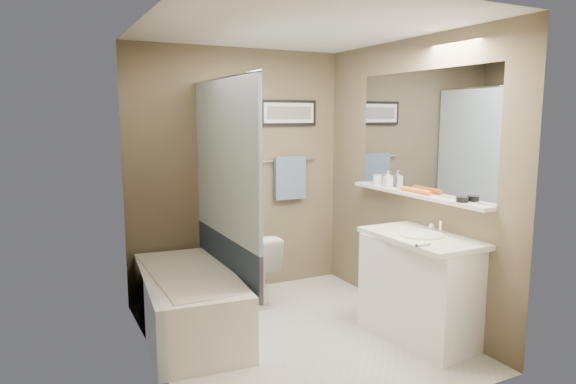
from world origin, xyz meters
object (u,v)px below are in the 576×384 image
hair_brush_front (421,191)px  hair_brush_back (411,189)px  soap_bottle (388,179)px  glass_jar (377,180)px  toilet (252,267)px  bathtub (189,303)px  vanity (421,290)px  candle_bowl_near (462,200)px

hair_brush_front → hair_brush_back: size_ratio=1.00×
soap_bottle → glass_jar: bearing=90.0°
hair_brush_front → soap_bottle: size_ratio=1.48×
toilet → bathtub: bearing=32.0°
hair_brush_front → hair_brush_back: bearing=90.0°
hair_brush_front → toilet: bearing=133.0°
toilet → vanity: 1.62m
soap_bottle → hair_brush_front: bearing=-90.0°
bathtub → soap_bottle: 2.03m
toilet → glass_jar: 1.43m
bathtub → candle_bowl_near: 2.29m
toilet → hair_brush_back: size_ratio=3.03×
vanity → glass_jar: size_ratio=9.00×
toilet → glass_jar: glass_jar is taller
hair_brush_front → glass_jar: 0.60m
candle_bowl_near → toilet: bearing=123.6°
hair_brush_front → glass_jar: (0.00, 0.60, 0.03)m
glass_jar → hair_brush_back: bearing=-90.0°
vanity → candle_bowl_near: (0.19, -0.20, 0.73)m
vanity → glass_jar: bearing=70.9°
bathtub → hair_brush_back: 2.07m
toilet → candle_bowl_near: size_ratio=7.40×
bathtub → hair_brush_front: 2.11m
candle_bowl_near → hair_brush_front: (0.00, 0.45, 0.00)m
bathtub → vanity: size_ratio=1.67×
glass_jar → vanity: bearing=-102.3°
candle_bowl_near → hair_brush_front: hair_brush_front is taller
vanity → soap_bottle: bearing=68.3°
bathtub → toilet: 0.86m
toilet → glass_jar: size_ratio=6.66×
vanity → glass_jar: glass_jar is taller
bathtub → toilet: size_ratio=2.25×
vanity → soap_bottle: size_ratio=6.05×
toilet → candle_bowl_near: 2.05m
toilet → soap_bottle: (1.04, -0.68, 0.86)m
soap_bottle → candle_bowl_near: bearing=-90.0°
candle_bowl_near → soap_bottle: 0.90m
candle_bowl_near → soap_bottle: soap_bottle is taller
vanity → hair_brush_front: 0.80m
bathtub → hair_brush_back: size_ratio=6.82×
hair_brush_back → candle_bowl_near: bearing=-90.0°
hair_brush_back → glass_jar: bearing=90.0°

